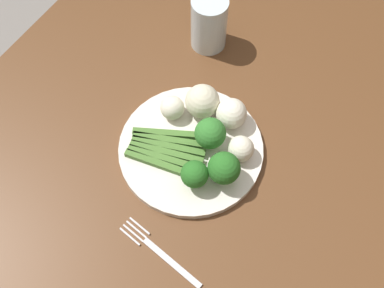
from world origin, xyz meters
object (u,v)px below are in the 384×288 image
at_px(dining_table, 202,180).
at_px(cauliflower_back, 202,101).
at_px(plate, 192,147).
at_px(broccoli_left, 212,134).
at_px(asparagus_bundle, 166,150).
at_px(cauliflower_near_center, 241,149).
at_px(water_glass, 209,23).
at_px(cauliflower_right, 231,114).
at_px(fork, 160,253).
at_px(broccoli_outer_edge, 224,168).
at_px(broccoli_front, 195,174).
at_px(cauliflower_near_fork, 172,108).

xyz_separation_m(dining_table, cauliflower_back, (0.08, 0.05, 0.15)).
xyz_separation_m(plate, broccoli_left, (0.02, -0.03, 0.05)).
distance_m(asparagus_bundle, cauliflower_near_center, 0.13).
bearing_deg(water_glass, cauliflower_back, -153.44).
relative_size(cauliflower_right, fork, 0.34).
distance_m(broccoli_outer_edge, broccoli_front, 0.05).
height_order(broccoli_outer_edge, broccoli_front, broccoli_outer_edge).
bearing_deg(broccoli_left, broccoli_front, -170.76).
xyz_separation_m(asparagus_bundle, broccoli_front, (-0.03, -0.07, 0.03)).
bearing_deg(cauliflower_back, water_glass, 26.56).
xyz_separation_m(broccoli_left, broccoli_front, (-0.08, -0.01, -0.01)).
bearing_deg(water_glass, asparagus_bundle, -165.41).
bearing_deg(dining_table, cauliflower_right, -6.02).
xyz_separation_m(broccoli_left, cauliflower_near_fork, (0.02, 0.09, -0.02)).
bearing_deg(broccoli_outer_edge, plate, 70.94).
height_order(asparagus_bundle, broccoli_outer_edge, broccoli_outer_edge).
bearing_deg(plate, cauliflower_near_center, -71.36).
height_order(broccoli_left, water_glass, water_glass).
xyz_separation_m(broccoli_outer_edge, water_glass, (0.26, 0.18, 0.00)).
relative_size(broccoli_outer_edge, fork, 0.42).
relative_size(asparagus_bundle, cauliflower_right, 2.65).
relative_size(broccoli_front, fork, 0.35).
bearing_deg(broccoli_left, cauliflower_near_center, -80.02).
height_order(dining_table, broccoli_outer_edge, broccoli_outer_edge).
bearing_deg(plate, cauliflower_back, 17.00).
relative_size(plate, broccoli_outer_edge, 3.81).
distance_m(cauliflower_near_fork, cauliflower_back, 0.06).
distance_m(plate, cauliflower_back, 0.09).
relative_size(plate, cauliflower_near_center, 5.61).
distance_m(dining_table, cauliflower_right, 0.17).
distance_m(broccoli_left, cauliflower_near_center, 0.06).
xyz_separation_m(asparagus_bundle, broccoli_left, (0.05, -0.06, 0.03)).
bearing_deg(broccoli_outer_edge, broccoli_left, 47.74).
bearing_deg(plate, broccoli_front, -145.30).
bearing_deg(cauliflower_near_fork, fork, -152.23).
bearing_deg(broccoli_left, cauliflower_right, -5.59).
relative_size(dining_table, cauliflower_near_center, 29.13).
xyz_separation_m(broccoli_outer_edge, cauliflower_near_fork, (0.07, 0.14, -0.02)).
bearing_deg(cauliflower_right, asparagus_bundle, 149.20).
distance_m(broccoli_outer_edge, cauliflower_near_fork, 0.16).
bearing_deg(dining_table, cauliflower_back, 32.05).
relative_size(dining_table, cauliflower_back, 21.46).
bearing_deg(broccoli_front, cauliflower_back, 25.64).
bearing_deg(broccoli_left, water_glass, 31.41).
distance_m(cauliflower_near_center, fork, 0.22).
relative_size(dining_table, fork, 8.24).
height_order(broccoli_front, cauliflower_right, broccoli_front).
distance_m(cauliflower_right, cauliflower_near_center, 0.07).
height_order(dining_table, asparagus_bundle, asparagus_bundle).
bearing_deg(dining_table, broccoli_front, -164.45).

